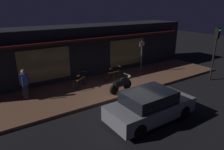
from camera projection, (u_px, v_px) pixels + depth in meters
ground_plane at (137, 104)px, 10.70m from camera, size 60.00×60.00×0.00m
sidewalk_slab at (106, 85)px, 13.04m from camera, size 18.00×4.00×0.15m
storefront_building at (82, 50)px, 15.14m from camera, size 18.00×3.30×3.60m
motorcycle at (122, 84)px, 11.76m from camera, size 1.69×0.60×0.97m
bicycle_parked at (81, 82)px, 12.48m from camera, size 1.40×0.95×0.91m
bicycle_extra at (114, 75)px, 13.73m from camera, size 1.66×0.42×0.91m
person_photographer at (25, 84)px, 10.68m from camera, size 0.44×0.59×1.67m
sign_post at (141, 55)px, 15.01m from camera, size 0.44×0.09×2.40m
traffic_light_pole at (215, 45)px, 13.42m from camera, size 0.24×0.33×3.60m
parked_car_near at (150, 106)px, 9.03m from camera, size 4.11×1.79×1.42m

